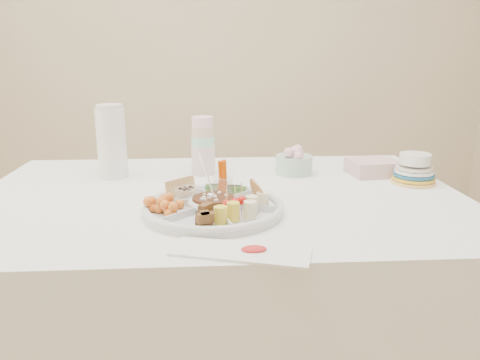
{
  "coord_description": "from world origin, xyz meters",
  "views": [
    {
      "loc": [
        -0.03,
        -1.4,
        1.19
      ],
      "look_at": [
        0.06,
        -0.08,
        0.82
      ],
      "focal_mm": 35.0,
      "sensor_mm": 36.0,
      "label": 1
    }
  ],
  "objects": [
    {
      "name": "party_tray",
      "position": [
        -0.02,
        -0.18,
        0.78
      ],
      "size": [
        0.47,
        0.47,
        0.04
      ],
      "primitive_type": "cylinder",
      "rotation": [
        0.0,
        0.0,
        -0.29
      ],
      "color": "white",
      "rests_on": "dining_table"
    },
    {
      "name": "placemat",
      "position": [
        0.04,
        -0.45,
        0.76
      ],
      "size": [
        0.33,
        0.19,
        0.01
      ],
      "primitive_type": "cube",
      "rotation": [
        0.0,
        0.0,
        -0.3
      ],
      "color": "white",
      "rests_on": "dining_table"
    },
    {
      "name": "napkin_stack",
      "position": [
        0.56,
        0.2,
        0.79
      ],
      "size": [
        0.18,
        0.16,
        0.05
      ],
      "primitive_type": "cube",
      "rotation": [
        0.0,
        0.0,
        0.12
      ],
      "color": "beige",
      "rests_on": "dining_table"
    },
    {
      "name": "carrot_cucumber",
      "position": [
        0.02,
        -0.05,
        0.82
      ],
      "size": [
        0.14,
        0.14,
        0.11
      ],
      "primitive_type": null,
      "rotation": [
        0.0,
        0.0,
        -0.29
      ],
      "color": "#D74B00",
      "rests_on": "party_tray"
    },
    {
      "name": "tortillas",
      "position": [
        0.1,
        -0.15,
        0.8
      ],
      "size": [
        0.12,
        0.12,
        0.06
      ],
      "primitive_type": null,
      "rotation": [
        0.0,
        0.0,
        -0.29
      ],
      "color": "#C58140",
      "rests_on": "party_tray"
    },
    {
      "name": "wall_back",
      "position": [
        0.0,
        2.0,
        1.35
      ],
      "size": [
        4.0,
        0.02,
        2.7
      ],
      "primitive_type": "cube",
      "color": "beige",
      "rests_on": "ground"
    },
    {
      "name": "plate_stack",
      "position": [
        0.66,
        0.08,
        0.8
      ],
      "size": [
        0.17,
        0.17,
        0.09
      ],
      "primitive_type": "cylinder",
      "rotation": [
        0.0,
        0.0,
        -0.2
      ],
      "color": "gold",
      "rests_on": "dining_table"
    },
    {
      "name": "cup_stack",
      "position": [
        -0.05,
        0.25,
        0.88
      ],
      "size": [
        0.11,
        0.11,
        0.23
      ],
      "primitive_type": "cylinder",
      "rotation": [
        0.0,
        0.0,
        -0.37
      ],
      "color": "silver",
      "rests_on": "dining_table"
    },
    {
      "name": "banana_tomato",
      "position": [
        0.07,
        -0.27,
        0.82
      ],
      "size": [
        0.13,
        0.13,
        0.09
      ],
      "primitive_type": null,
      "rotation": [
        0.0,
        0.0,
        -0.29
      ],
      "color": "#E5DA71",
      "rests_on": "party_tray"
    },
    {
      "name": "cherries",
      "position": [
        -0.15,
        -0.21,
        0.79
      ],
      "size": [
        0.15,
        0.15,
        0.05
      ],
      "primitive_type": null,
      "rotation": [
        0.0,
        0.0,
        -0.29
      ],
      "color": "orange",
      "rests_on": "party_tray"
    },
    {
      "name": "dining_table",
      "position": [
        0.0,
        0.0,
        0.38
      ],
      "size": [
        1.52,
        1.02,
        0.76
      ],
      "primitive_type": "cube",
      "color": "white",
      "rests_on": "floor"
    },
    {
      "name": "granola_chunks",
      "position": [
        -0.06,
        -0.3,
        0.79
      ],
      "size": [
        0.13,
        0.13,
        0.04
      ],
      "primitive_type": null,
      "rotation": [
        0.0,
        0.0,
        -0.29
      ],
      "color": "#453520",
      "rests_on": "party_tray"
    },
    {
      "name": "thermos",
      "position": [
        -0.37,
        0.23,
        0.89
      ],
      "size": [
        0.11,
        0.11,
        0.26
      ],
      "primitive_type": "cylinder",
      "rotation": [
        0.0,
        0.0,
        0.11
      ],
      "color": "white",
      "rests_on": "dining_table"
    },
    {
      "name": "pita_raisins",
      "position": [
        -0.11,
        -0.08,
        0.8
      ],
      "size": [
        0.14,
        0.14,
        0.06
      ],
      "primitive_type": null,
      "rotation": [
        0.0,
        0.0,
        -0.29
      ],
      "color": "#ECBB7B",
      "rests_on": "party_tray"
    },
    {
      "name": "bean_dip",
      "position": [
        -0.02,
        -0.18,
        0.79
      ],
      "size": [
        0.14,
        0.14,
        0.04
      ],
      "primitive_type": "cylinder",
      "rotation": [
        0.0,
        0.0,
        -0.29
      ],
      "color": "#452318",
      "rests_on": "party_tray"
    },
    {
      "name": "flower_bowl",
      "position": [
        0.28,
        0.23,
        0.81
      ],
      "size": [
        0.16,
        0.16,
        0.1
      ],
      "primitive_type": "cylinder",
      "rotation": [
        0.0,
        0.0,
        0.25
      ],
      "color": "silver",
      "rests_on": "dining_table"
    }
  ]
}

